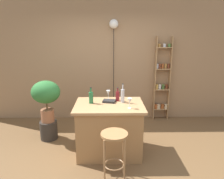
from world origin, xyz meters
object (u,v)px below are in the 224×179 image
Objects in this scene: bottle_vinegar at (118,96)px; wine_glass_left at (130,101)px; pendant_globe_light at (114,26)px; bar_stool at (114,145)px; spice_shelf at (162,81)px; potted_plant at (46,95)px; cookbook at (109,101)px; plant_stool at (49,130)px; bottle_soda_blue at (123,95)px; bottle_sauce_amber at (91,97)px; wine_glass_center at (108,93)px.

wine_glass_left is at bearing -65.68° from bottle_vinegar.
bar_stool is at bearing -91.05° from pendant_globe_light.
wine_glass_left is at bearing -118.58° from spice_shelf.
cookbook is (1.19, -0.41, 0.00)m from potted_plant.
bottle_vinegar is 1.82m from pendant_globe_light.
cookbook is (-0.07, 0.83, 0.37)m from bar_stool.
pendant_globe_light is at bearing 91.61° from bottle_vinegar.
potted_plant is 4.95× the size of wine_glass_left.
pendant_globe_light reaches higher than plant_stool.
bottle_sauce_amber is at bearing -176.28° from bottle_soda_blue.
spice_shelf reaches higher than bottle_vinegar.
spice_shelf is 2.75m from plant_stool.
wine_glass_left is (0.62, -0.26, 0.01)m from bottle_sauce_amber.
spice_shelf is at bearing 22.18° from potted_plant.
bottle_vinegar is 0.10× the size of pendant_globe_light.
wine_glass_left reaches higher than cookbook.
bottle_sauce_amber reaches higher than bottle_vinegar.
plant_stool is at bearing 154.73° from wine_glass_left.
cookbook is at bearing -85.01° from wine_glass_center.
bottle_soda_blue is at bearing -36.58° from wine_glass_center.
spice_shelf is 0.84× the size of pendant_globe_light.
bottle_sauce_amber is 1.32× the size of cookbook.
wine_glass_left is (0.17, -0.38, 0.03)m from bottle_vinegar.
bar_stool is at bearing -117.98° from spice_shelf.
bottle_soda_blue is at bearing 78.69° from bar_stool.
wine_glass_left is at bearing 64.04° from bar_stool.
spice_shelf is 11.98× the size of wine_glass_left.
bottle_soda_blue is (0.16, 0.81, 0.47)m from bar_stool.
bottle_soda_blue is (0.08, -0.09, 0.03)m from bottle_vinegar.
potted_plant is 2.94× the size of bottle_sauce_amber.
spice_shelf is 7.10× the size of bottle_sauce_amber.
bottle_sauce_amber reaches higher than wine_glass_left.
pendant_globe_light is at bearing 97.82° from cookbook.
wine_glass_left is at bearing -25.27° from potted_plant.
bottle_soda_blue is 0.31m from wine_glass_center.
spice_shelf is 2.13m from bottle_sauce_amber.
bottle_soda_blue reaches higher than bar_stool.
potted_plant is 1.21m from wine_glass_center.
bottle_sauce_amber is 0.12× the size of pendant_globe_light.
bar_stool is 0.97m from bottle_sauce_amber.
wine_glass_center is 0.19m from cookbook.
wine_glass_left is (1.51, -0.71, 0.82)m from plant_stool.
potted_plant reaches higher than plant_stool.
potted_plant reaches higher than bottle_vinegar.
pendant_globe_light reaches higher than wine_glass_center.
plant_stool is at bearing 166.08° from bottle_vinegar.
bottle_vinegar is at bearing 114.32° from wine_glass_left.
bottle_sauce_amber is (0.89, -0.46, 0.09)m from potted_plant.
wine_glass_center is at bearing -11.60° from plant_stool.
plant_stool is at bearing 168.40° from wine_glass_center.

